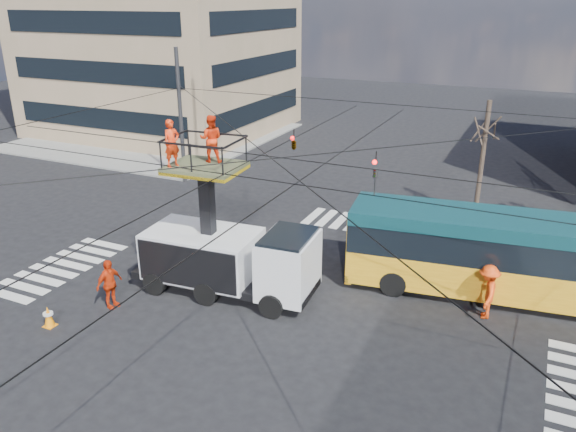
# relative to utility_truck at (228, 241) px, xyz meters

# --- Properties ---
(ground) EXTENTS (120.00, 120.00, 0.00)m
(ground) POSITION_rel_utility_truck_xyz_m (2.47, -1.22, -2.14)
(ground) COLOR black
(ground) RESTS_ON ground
(sidewalk_nw) EXTENTS (18.00, 18.00, 0.12)m
(sidewalk_nw) POSITION_rel_utility_truck_xyz_m (-18.53, 19.78, -2.08)
(sidewalk_nw) COLOR slate
(sidewalk_nw) RESTS_ON ground
(crosswalks) EXTENTS (22.40, 22.40, 0.02)m
(crosswalks) POSITION_rel_utility_truck_xyz_m (2.47, -1.22, -2.13)
(crosswalks) COLOR silver
(crosswalks) RESTS_ON ground
(overhead_network) EXTENTS (24.24, 24.24, 8.00)m
(overhead_network) POSITION_rel_utility_truck_xyz_m (2.39, -0.82, 2.15)
(overhead_network) COLOR #2D2D30
(overhead_network) RESTS_ON ground
(tree_a) EXTENTS (2.00, 2.00, 6.00)m
(tree_a) POSITION_rel_utility_truck_xyz_m (7.47, 12.28, 2.49)
(tree_a) COLOR #382B21
(tree_a) RESTS_ON ground
(utility_truck) EXTENTS (7.15, 3.07, 6.71)m
(utility_truck) POSITION_rel_utility_truck_xyz_m (0.00, 0.00, 0.00)
(utility_truck) COLOR black
(utility_truck) RESTS_ON ground
(city_bus) EXTENTS (12.48, 4.13, 3.20)m
(city_bus) POSITION_rel_utility_truck_xyz_m (9.83, 4.06, -0.42)
(city_bus) COLOR orange
(city_bus) RESTS_ON ground
(traffic_cone) EXTENTS (0.36, 0.36, 0.77)m
(traffic_cone) POSITION_rel_utility_truck_xyz_m (-4.42, -4.75, -1.76)
(traffic_cone) COLOR orange
(traffic_cone) RESTS_ON ground
(worker_ground) EXTENTS (0.61, 1.16, 1.89)m
(worker_ground) POSITION_rel_utility_truck_xyz_m (-3.35, -2.84, -1.20)
(worker_ground) COLOR red
(worker_ground) RESTS_ON ground
(flagger) EXTENTS (0.88, 1.36, 2.00)m
(flagger) POSITION_rel_utility_truck_xyz_m (9.12, 2.22, -1.14)
(flagger) COLOR #FF4510
(flagger) RESTS_ON ground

